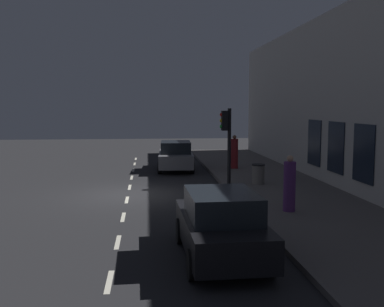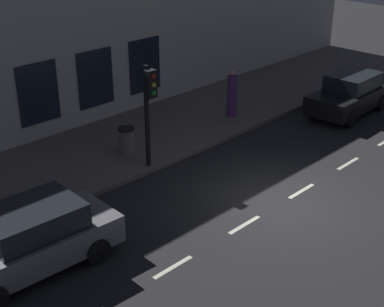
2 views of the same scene
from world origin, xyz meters
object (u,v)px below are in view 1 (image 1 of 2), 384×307
at_px(parked_car_1, 176,156).
at_px(parked_car_0, 221,225).
at_px(traffic_light, 227,133).
at_px(pedestrian_0, 289,185).
at_px(pedestrian_1, 234,153).
at_px(trash_bin, 258,174).

bearing_deg(parked_car_1, parked_car_0, -86.68).
height_order(traffic_light, parked_car_0, traffic_light).
bearing_deg(traffic_light, pedestrian_0, -77.67).
bearing_deg(traffic_light, pedestrian_1, 74.80).
bearing_deg(parked_car_1, pedestrian_1, -8.55).
relative_size(parked_car_0, trash_bin, 4.62).
bearing_deg(pedestrian_1, parked_car_0, 175.70).
bearing_deg(pedestrian_0, parked_car_0, -137.27).
bearing_deg(parked_car_0, pedestrian_0, 51.66).
bearing_deg(pedestrian_0, parked_car_1, 95.54).
height_order(traffic_light, pedestrian_1, traffic_light).
height_order(traffic_light, pedestrian_0, traffic_light).
bearing_deg(pedestrian_0, trash_bin, 76.87).
relative_size(parked_car_0, parked_car_1, 0.94).
xyz_separation_m(parked_car_1, trash_bin, (3.20, -5.47, -0.21)).
height_order(pedestrian_0, pedestrian_1, same).
bearing_deg(parked_car_0, trash_bin, 69.18).
xyz_separation_m(pedestrian_1, trash_bin, (0.09, -4.84, -0.39)).
distance_m(traffic_light, pedestrian_1, 5.04).
bearing_deg(parked_car_0, pedestrian_1, 76.18).
height_order(pedestrian_0, trash_bin, pedestrian_0).
relative_size(parked_car_1, trash_bin, 4.94).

